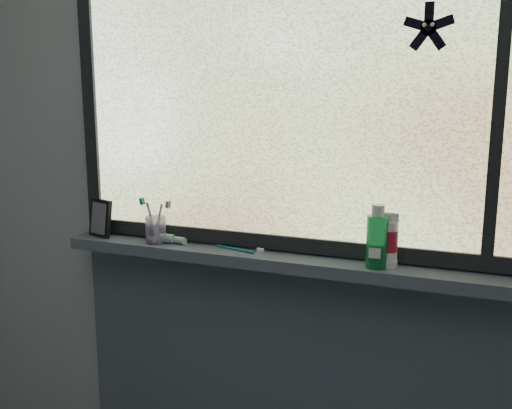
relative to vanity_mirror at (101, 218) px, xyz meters
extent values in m
cube|color=#9EA3A8|center=(0.72, 0.08, 0.16)|extent=(3.00, 0.01, 2.50)
cube|color=#474F5E|center=(0.72, 0.00, -0.09)|extent=(1.62, 0.14, 0.04)
cube|color=#474F5E|center=(0.72, 0.06, -0.60)|extent=(1.62, 0.02, 0.98)
cube|color=silver|center=(0.72, 0.05, 0.44)|extent=(1.50, 0.01, 1.00)
cube|color=black|center=(0.72, 0.05, -0.04)|extent=(1.60, 0.03, 0.05)
cube|color=black|center=(-0.05, 0.05, 0.44)|extent=(0.05, 0.03, 1.10)
cube|color=black|center=(1.32, 0.05, 0.44)|extent=(0.03, 0.03, 1.00)
cube|color=black|center=(0.00, 0.00, 0.00)|extent=(0.12, 0.09, 0.14)
cylinder|color=#B8A5DB|center=(0.24, -0.01, -0.02)|extent=(0.09, 0.09, 0.09)
cylinder|color=#1B8D48|center=(1.01, -0.02, 0.03)|extent=(0.08, 0.08, 0.16)
cylinder|color=silver|center=(1.05, 0.00, 0.02)|extent=(0.06, 0.06, 0.12)
camera|label=1|loc=(1.28, -1.69, 0.45)|focal=40.00mm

